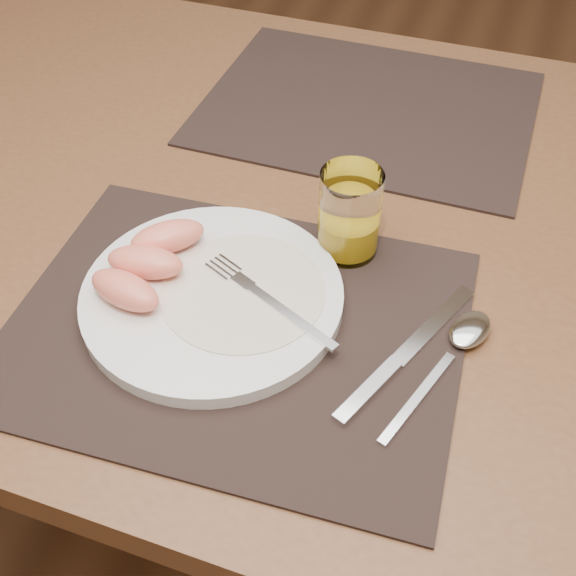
# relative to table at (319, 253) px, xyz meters

# --- Properties ---
(ground) EXTENTS (5.00, 5.00, 0.00)m
(ground) POSITION_rel_table_xyz_m (0.00, 0.00, -0.67)
(ground) COLOR #56331D
(ground) RESTS_ON ground
(table) EXTENTS (1.40, 0.90, 0.75)m
(table) POSITION_rel_table_xyz_m (0.00, 0.00, 0.00)
(table) COLOR brown
(table) RESTS_ON ground
(placemat_near) EXTENTS (0.47, 0.37, 0.00)m
(placemat_near) POSITION_rel_table_xyz_m (-0.02, -0.22, 0.09)
(placemat_near) COLOR black
(placemat_near) RESTS_ON table
(placemat_far) EXTENTS (0.45, 0.35, 0.00)m
(placemat_far) POSITION_rel_table_xyz_m (-0.00, 0.22, 0.09)
(placemat_far) COLOR black
(placemat_far) RESTS_ON table
(plate) EXTENTS (0.27, 0.27, 0.02)m
(plate) POSITION_rel_table_xyz_m (-0.06, -0.20, 0.10)
(plate) COLOR white
(plate) RESTS_ON placemat_near
(plate_dressing) EXTENTS (0.17, 0.17, 0.00)m
(plate_dressing) POSITION_rel_table_xyz_m (-0.03, -0.19, 0.10)
(plate_dressing) COLOR white
(plate_dressing) RESTS_ON plate
(fork) EXTENTS (0.17, 0.09, 0.00)m
(fork) POSITION_rel_table_xyz_m (-0.01, -0.19, 0.11)
(fork) COLOR silver
(fork) RESTS_ON plate
(knife) EXTENTS (0.10, 0.21, 0.01)m
(knife) POSITION_rel_table_xyz_m (0.14, -0.21, 0.09)
(knife) COLOR silver
(knife) RESTS_ON placemat_near
(spoon) EXTENTS (0.08, 0.19, 0.01)m
(spoon) POSITION_rel_table_xyz_m (0.20, -0.17, 0.09)
(spoon) COLOR silver
(spoon) RESTS_ON placemat_near
(juice_glass) EXTENTS (0.07, 0.07, 0.10)m
(juice_glass) POSITION_rel_table_xyz_m (0.05, -0.07, 0.13)
(juice_glass) COLOR white
(juice_glass) RESTS_ON placemat_near
(grapefruit_wedges) EXTENTS (0.09, 0.15, 0.03)m
(grapefruit_wedges) POSITION_rel_table_xyz_m (-0.13, -0.20, 0.12)
(grapefruit_wedges) COLOR #FC8366
(grapefruit_wedges) RESTS_ON plate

